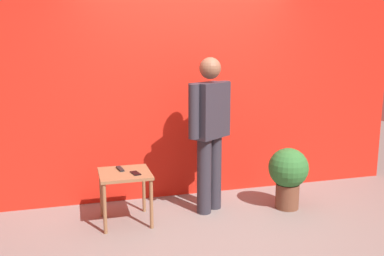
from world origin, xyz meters
name	(u,v)px	position (x,y,z in m)	size (l,w,h in m)	color
ground_plane	(220,234)	(0.00, 0.00, 0.00)	(12.00, 12.00, 0.00)	gray
back_wall_red	(186,60)	(0.00, 1.22, 1.63)	(5.52, 0.12, 3.26)	red
standing_person	(210,127)	(0.09, 0.60, 0.94)	(0.60, 0.47, 1.68)	#2D2D38
side_table	(125,180)	(-0.84, 0.53, 0.45)	(0.51, 0.51, 0.53)	olive
cell_phone	(135,173)	(-0.74, 0.45, 0.54)	(0.07, 0.14, 0.01)	black
tv_remote	(120,169)	(-0.87, 0.64, 0.54)	(0.04, 0.17, 0.02)	black
potted_plant	(288,173)	(0.95, 0.42, 0.41)	(0.44, 0.44, 0.69)	brown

